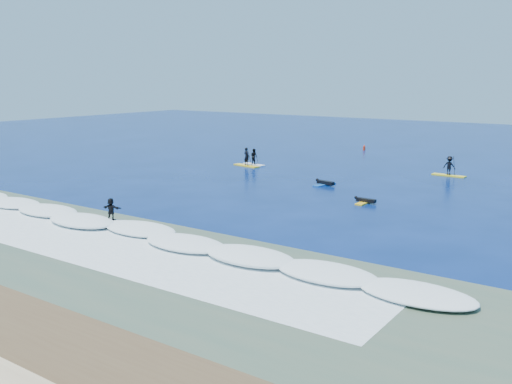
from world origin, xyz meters
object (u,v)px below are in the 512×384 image
Objects in this scene: sup_paddler_right at (449,167)px; prone_paddler_far at (325,183)px; prone_paddler_near at (365,201)px; marker_buoy at (364,148)px; sup_paddler_center at (254,158)px; sup_paddler_left at (247,159)px; wave_surfer at (111,211)px.

prone_paddler_far is (-6.86, -9.99, -0.63)m from sup_paddler_right.
sup_paddler_right is at bearing -3.94° from prone_paddler_near.
marker_buoy reaches higher than prone_paddler_near.
sup_paddler_center reaches higher than prone_paddler_near.
prone_paddler_near is at bearing -91.33° from sup_paddler_right.
prone_paddler_far is at bearing -73.39° from marker_buoy.
sup_paddler_left reaches higher than marker_buoy.
sup_paddler_center is (0.15, 1.04, 0.04)m from sup_paddler_left.
sup_paddler_center is 3.88× the size of marker_buoy.
sup_paddler_center reaches higher than marker_buoy.
sup_paddler_left is at bearing 63.81° from prone_paddler_near.
sup_paddler_left reaches higher than prone_paddler_near.
prone_paddler_near is (-1.47, -14.26, -0.64)m from sup_paddler_right.
prone_paddler_far is (10.88, -4.42, -0.50)m from sup_paddler_left.
marker_buoy is at bearing 88.55° from sup_paddler_left.
marker_buoy is (-13.48, 12.18, -0.48)m from sup_paddler_right.
sup_paddler_left reaches higher than wave_surfer.
wave_surfer is (-11.31, -28.03, 0.02)m from sup_paddler_right.
prone_paddler_far is (-5.39, 4.27, 0.02)m from prone_paddler_near.
sup_paddler_right is (17.74, 5.56, 0.13)m from sup_paddler_left.
sup_paddler_left is at bearing -103.50° from marker_buoy.
prone_paddler_far is 1.13× the size of wave_surfer.
sup_paddler_center is 1.19× the size of prone_paddler_far.
sup_paddler_left reaches higher than sup_paddler_center.
marker_buoy is at bearing 78.10° from wave_surfer.
prone_paddler_near is 2.86× the size of marker_buoy.
sup_paddler_left is 23.37m from wave_surfer.
marker_buoy is at bearing 89.97° from sup_paddler_center.
wave_surfer is 40.28m from marker_buoy.
sup_paddler_right is (17.59, 4.52, 0.09)m from sup_paddler_center.
prone_paddler_far is (10.72, -5.46, -0.53)m from sup_paddler_center.
wave_surfer reaches higher than prone_paddler_far.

